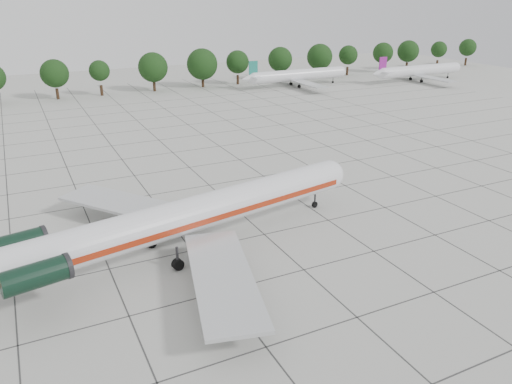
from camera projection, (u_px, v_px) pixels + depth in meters
ground at (264, 234)px, 52.32m from camera, size 260.00×260.00×0.00m
apron_joints at (212, 188)px, 64.82m from camera, size 170.00×170.00×0.02m
main_airliner at (168, 221)px, 46.74m from camera, size 44.00×34.25×10.41m
bg_airliner_d at (298, 75)px, 133.37m from camera, size 28.24×27.20×7.40m
bg_airliner_e at (419, 71)px, 141.26m from camera, size 28.24×27.20×7.40m
tree_line at (55, 74)px, 116.15m from camera, size 249.86×8.44×10.22m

